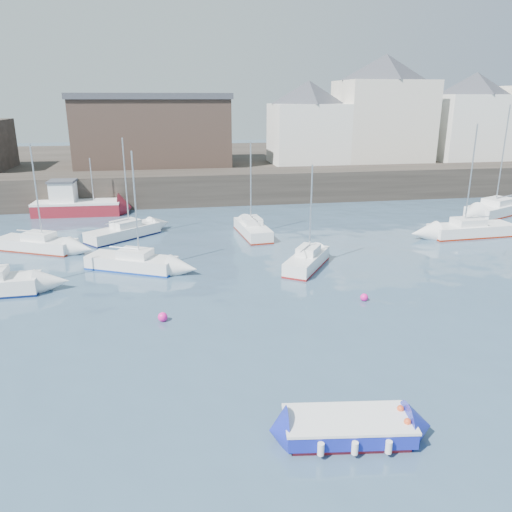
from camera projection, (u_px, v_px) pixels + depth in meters
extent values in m
plane|color=#2D4760|center=(316.00, 402.00, 17.08)|extent=(220.00, 220.00, 0.00)
cube|color=#28231E|center=(216.00, 187.00, 49.48)|extent=(90.00, 5.00, 3.00)
cube|color=#28231E|center=(203.00, 165.00, 66.41)|extent=(90.00, 32.00, 2.80)
cube|color=beige|center=(382.00, 122.00, 57.55)|extent=(10.00, 8.00, 9.00)
pyramid|color=#3A3D44|center=(386.00, 67.00, 55.76)|extent=(13.36, 13.36, 2.80)
cube|color=white|center=(471.00, 128.00, 59.11)|extent=(9.00, 7.00, 7.50)
pyramid|color=#3A3D44|center=(476.00, 83.00, 57.60)|extent=(11.88, 11.88, 2.45)
cube|color=white|center=(307.00, 134.00, 56.00)|extent=(8.00, 7.00, 6.50)
pyramid|color=#3A3D44|center=(309.00, 92.00, 54.64)|extent=(11.14, 11.14, 2.45)
cube|color=#3D2D26|center=(154.00, 133.00, 54.55)|extent=(16.00, 10.00, 7.00)
cube|color=#3A3D44|center=(151.00, 96.00, 53.40)|extent=(16.40, 10.40, 0.60)
cube|color=maroon|center=(347.00, 436.00, 15.24)|extent=(3.67, 1.88, 0.17)
cube|color=#1723A6|center=(348.00, 427.00, 15.14)|extent=(4.00, 2.11, 0.48)
cube|color=white|center=(348.00, 419.00, 15.05)|extent=(4.08, 2.15, 0.09)
cube|color=white|center=(348.00, 425.00, 15.11)|extent=(3.18, 1.53, 0.44)
cube|color=tan|center=(348.00, 422.00, 15.08)|extent=(0.42, 1.17, 0.07)
cylinder|color=white|center=(311.00, 411.00, 15.98)|extent=(0.20, 0.20, 0.38)
cylinder|color=white|center=(321.00, 449.00, 14.23)|extent=(0.20, 0.20, 0.38)
cylinder|color=white|center=(342.00, 410.00, 16.02)|extent=(0.20, 0.20, 0.38)
cylinder|color=white|center=(355.00, 448.00, 14.27)|extent=(0.20, 0.20, 0.38)
cylinder|color=white|center=(372.00, 409.00, 16.06)|extent=(0.20, 0.20, 0.38)
cylinder|color=white|center=(389.00, 447.00, 14.31)|extent=(0.20, 0.20, 0.38)
cube|color=maroon|center=(78.00, 209.00, 44.42)|extent=(7.60, 3.15, 1.03)
cube|color=white|center=(78.00, 202.00, 44.23)|extent=(7.60, 3.15, 0.19)
cube|color=white|center=(63.00, 192.00, 43.82)|extent=(2.14, 1.96, 1.68)
cube|color=#3A3D44|center=(62.00, 181.00, 43.53)|extent=(2.34, 2.16, 0.19)
cylinder|color=silver|center=(92.00, 180.00, 43.81)|extent=(0.09, 0.09, 3.74)
cube|color=white|center=(132.00, 263.00, 30.17)|extent=(5.68, 3.98, 0.82)
cube|color=#10369B|center=(132.00, 268.00, 30.28)|extent=(5.73, 4.02, 0.11)
cube|color=white|center=(135.00, 253.00, 29.90)|extent=(2.29, 2.02, 0.46)
cylinder|color=silver|center=(135.00, 206.00, 28.95)|extent=(0.09, 0.09, 6.28)
cube|color=white|center=(307.00, 261.00, 30.42)|extent=(3.84, 4.72, 0.84)
cube|color=maroon|center=(307.00, 267.00, 30.54)|extent=(3.88, 4.77, 0.11)
cube|color=white|center=(308.00, 250.00, 30.43)|extent=(1.84, 1.98, 0.47)
cylinder|color=silver|center=(311.00, 210.00, 29.89)|extent=(0.09, 0.09, 5.38)
cube|color=white|center=(471.00, 230.00, 37.48)|extent=(6.46, 2.35, 0.88)
cube|color=maroon|center=(471.00, 235.00, 37.60)|extent=(6.52, 2.37, 0.12)
cube|color=white|center=(469.00, 222.00, 37.21)|extent=(2.30, 1.64, 0.49)
cylinder|color=silver|center=(471.00, 176.00, 36.10)|extent=(0.10, 0.10, 7.32)
cube|color=white|center=(37.00, 245.00, 33.92)|extent=(5.74, 4.00, 0.83)
cube|color=maroon|center=(37.00, 250.00, 34.03)|extent=(5.80, 4.04, 0.11)
cube|color=white|center=(39.00, 236.00, 33.65)|extent=(2.32, 2.03, 0.46)
cylinder|color=silver|center=(36.00, 193.00, 32.69)|extent=(0.09, 0.09, 6.35)
cube|color=white|center=(253.00, 230.00, 37.62)|extent=(2.21, 5.42, 0.86)
cube|color=maroon|center=(253.00, 235.00, 37.73)|extent=(2.23, 5.47, 0.12)
cube|color=white|center=(252.00, 220.00, 37.66)|extent=(1.45, 1.96, 0.48)
cylinder|color=silver|center=(251.00, 183.00, 37.05)|extent=(0.10, 0.10, 6.07)
cube|color=white|center=(499.00, 209.00, 44.53)|extent=(7.65, 5.32, 0.95)
cube|color=#981901|center=(498.00, 213.00, 44.66)|extent=(7.72, 5.38, 0.13)
cube|color=white|center=(498.00, 201.00, 44.11)|extent=(3.09, 2.71, 0.53)
cylinder|color=silver|center=(503.00, 156.00, 42.70)|extent=(0.11, 0.11, 8.46)
cube|color=white|center=(123.00, 233.00, 36.88)|extent=(5.43, 4.95, 0.84)
cube|color=#0E1138|center=(124.00, 237.00, 36.99)|extent=(5.48, 5.00, 0.11)
cube|color=white|center=(126.00, 223.00, 36.89)|extent=(2.36, 2.28, 0.47)
cylinder|color=silver|center=(126.00, 183.00, 36.19)|extent=(0.09, 0.09, 6.42)
sphere|color=#FF1895|center=(163.00, 321.00, 23.29)|extent=(0.45, 0.45, 0.45)
sphere|color=#FF1895|center=(364.00, 301.00, 25.62)|extent=(0.40, 0.40, 0.40)
sphere|color=#FF1895|center=(255.00, 243.00, 35.75)|extent=(0.35, 0.35, 0.35)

